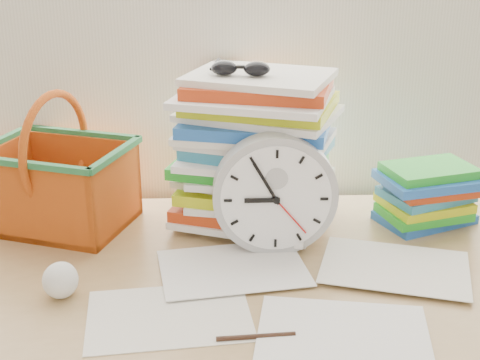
{
  "coord_description": "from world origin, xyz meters",
  "views": [
    {
      "loc": [
        -0.04,
        0.41,
        1.4
      ],
      "look_at": [
        0.01,
        1.6,
        0.93
      ],
      "focal_mm": 50.0,
      "sensor_mm": 36.0,
      "label": 1
    }
  ],
  "objects_px": {
    "clock": "(275,194)",
    "desk": "(234,297)",
    "book_stack": "(432,195)",
    "basket": "(57,162)",
    "paper_stack": "(254,151)"
  },
  "relations": [
    {
      "from": "basket",
      "to": "book_stack",
      "type": "bearing_deg",
      "value": 17.77
    },
    {
      "from": "paper_stack",
      "to": "basket",
      "type": "height_order",
      "value": "paper_stack"
    },
    {
      "from": "clock",
      "to": "book_stack",
      "type": "relative_size",
      "value": 1.08
    },
    {
      "from": "clock",
      "to": "book_stack",
      "type": "height_order",
      "value": "clock"
    },
    {
      "from": "clock",
      "to": "desk",
      "type": "bearing_deg",
      "value": -145.22
    },
    {
      "from": "desk",
      "to": "basket",
      "type": "bearing_deg",
      "value": 151.18
    },
    {
      "from": "clock",
      "to": "paper_stack",
      "type": "bearing_deg",
      "value": 102.84
    },
    {
      "from": "book_stack",
      "to": "basket",
      "type": "bearing_deg",
      "value": 177.9
    },
    {
      "from": "desk",
      "to": "clock",
      "type": "distance_m",
      "value": 0.23
    },
    {
      "from": "paper_stack",
      "to": "basket",
      "type": "xyz_separation_m",
      "value": [
        -0.44,
        0.0,
        -0.02
      ]
    },
    {
      "from": "paper_stack",
      "to": "book_stack",
      "type": "relative_size",
      "value": 1.45
    },
    {
      "from": "basket",
      "to": "desk",
      "type": "bearing_deg",
      "value": -8.95
    },
    {
      "from": "paper_stack",
      "to": "clock",
      "type": "height_order",
      "value": "paper_stack"
    },
    {
      "from": "paper_stack",
      "to": "book_stack",
      "type": "bearing_deg",
      "value": -3.96
    },
    {
      "from": "desk",
      "to": "clock",
      "type": "bearing_deg",
      "value": 34.78
    }
  ]
}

